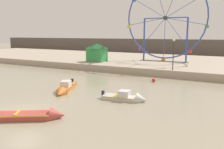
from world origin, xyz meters
TOP-DOWN VIEW (x-y plane):
  - ground_plane at (0.00, 0.00)m, footprint 240.00×240.00m
  - quay_promenade at (0.00, 31.63)m, footprint 110.00×25.13m
  - distant_town_skyline at (0.00, 55.30)m, footprint 140.00×3.00m
  - motorboat_faded_red at (2.19, -0.78)m, footprint 4.53×3.50m
  - motorboat_pale_grey at (5.85, 6.49)m, footprint 4.27×1.74m
  - motorboat_orange_hull at (-1.31, 6.48)m, footprint 3.12×5.18m
  - ferris_wheel_blue_frame at (2.22, 29.19)m, footprint 14.27×1.20m
  - carnival_booth_green_kiosk at (-8.15, 23.31)m, footprint 3.43×3.05m
  - promenade_lamp_near at (6.29, 19.79)m, footprint 0.32×0.32m
  - mooring_buoy_orange at (5.08, 15.61)m, footprint 0.44×0.44m

SIDE VIEW (x-z plane):
  - ground_plane at x=0.00m, z-range 0.00..0.00m
  - mooring_buoy_orange at x=5.08m, z-range 0.00..0.44m
  - motorboat_faded_red at x=2.19m, z-range -0.34..0.81m
  - motorboat_pale_grey at x=5.85m, z-range -0.39..0.90m
  - motorboat_orange_hull at x=-1.31m, z-range -0.37..0.99m
  - quay_promenade at x=0.00m, z-range 0.00..1.02m
  - distant_town_skyline at x=0.00m, z-range 0.00..4.40m
  - carnival_booth_green_kiosk at x=-8.15m, z-range 1.08..4.23m
  - promenade_lamp_near at x=6.29m, z-range 1.64..5.80m
  - ferris_wheel_blue_frame at x=2.22m, z-range 1.05..15.70m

